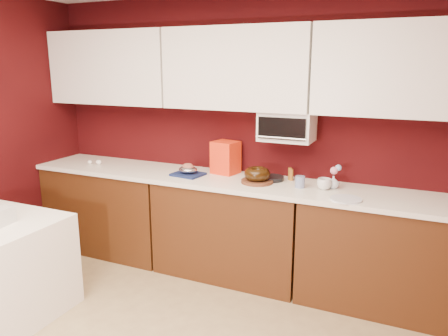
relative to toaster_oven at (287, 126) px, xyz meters
name	(u,v)px	position (x,y,z in m)	size (l,w,h in m)	color
wall_back	(244,135)	(-0.45, 0.15, -0.12)	(4.00, 0.02, 2.50)	#350708
base_cabinet_left	(112,209)	(-1.78, -0.17, -0.95)	(1.31, 0.58, 0.86)	#43220D
base_cabinet_center	(230,229)	(-0.45, -0.17, -0.95)	(1.31, 0.58, 0.86)	#43220D
base_cabinet_right	(386,255)	(0.88, -0.17, -0.95)	(1.31, 0.58, 0.86)	#43220D
countertop	(231,181)	(-0.45, -0.17, -0.49)	(4.00, 0.62, 0.04)	white
upper_cabinet_left	(113,68)	(-1.78, -0.02, 0.48)	(1.31, 0.33, 0.70)	white
upper_cabinet_center	(238,69)	(-0.45, -0.02, 0.48)	(1.31, 0.33, 0.70)	white
upper_cabinet_right	(404,69)	(0.88, -0.02, 0.48)	(1.31, 0.33, 0.70)	white
toaster_oven	(287,126)	(0.00, 0.00, 0.00)	(0.45, 0.30, 0.25)	white
toaster_oven_door	(282,129)	(0.00, -0.16, 0.00)	(0.40, 0.02, 0.18)	black
toaster_oven_handle	(281,138)	(0.00, -0.18, -0.07)	(0.02, 0.02, 0.42)	silver
cake_base	(257,181)	(-0.19, -0.19, -0.46)	(0.27, 0.27, 0.03)	#5A2E1B
bundt_cake	(257,174)	(-0.19, -0.19, -0.39)	(0.22, 0.22, 0.09)	black
navy_towel	(188,174)	(-0.85, -0.21, -0.46)	(0.27, 0.23, 0.02)	#141F4B
foil_ham_nest	(188,170)	(-0.85, -0.21, -0.42)	(0.18, 0.15, 0.06)	silver
roasted_ham	(188,167)	(-0.85, -0.21, -0.40)	(0.11, 0.09, 0.07)	#A05C49
pandoro_box	(226,157)	(-0.58, 0.01, -0.33)	(0.22, 0.20, 0.30)	red
dark_pan	(272,178)	(-0.10, -0.05, -0.46)	(0.20, 0.20, 0.04)	black
coffee_mug	(324,183)	(0.37, -0.15, -0.42)	(0.10, 0.10, 0.11)	silver
blue_jar	(300,182)	(0.17, -0.18, -0.43)	(0.08, 0.08, 0.09)	navy
flower_vase	(333,181)	(0.43, -0.09, -0.42)	(0.08, 0.08, 0.12)	silver
flower_pink	(334,171)	(0.43, -0.09, -0.33)	(0.06, 0.06, 0.06)	pink
flower_blue	(338,168)	(0.46, -0.07, -0.30)	(0.05, 0.05, 0.05)	#84A6D4
china_plate	(346,199)	(0.58, -0.37, -0.47)	(0.23, 0.23, 0.01)	white
amber_bottle	(291,175)	(0.05, 0.01, -0.42)	(0.03, 0.03, 0.10)	brown
egg_left	(90,162)	(-1.99, -0.21, -0.46)	(0.05, 0.04, 0.04)	white
egg_right	(99,162)	(-1.90, -0.19, -0.45)	(0.06, 0.05, 0.05)	white
amber_bottle_tall	(290,174)	(0.03, 0.02, -0.42)	(0.03, 0.03, 0.11)	brown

